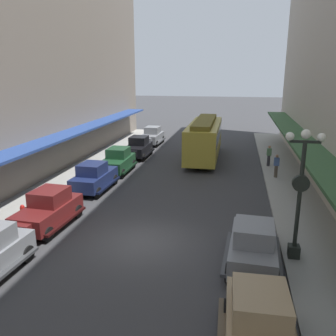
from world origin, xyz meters
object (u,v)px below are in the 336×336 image
parked_car_3 (138,147)px  streetcar (204,137)px  parked_car_5 (260,327)px  lamp_post_with_clock (300,190)px  parked_car_4 (253,243)px  parked_car_1 (94,176)px  fire_hydrant (23,212)px  pedestrian_1 (276,166)px  pedestrian_0 (269,156)px  parked_car_2 (48,208)px  parked_car_7 (118,160)px  parked_car_0 (152,135)px

parked_car_3 → streetcar: bearing=5.2°
streetcar → parked_car_5: bearing=-80.7°
parked_car_5 → lamp_post_with_clock: lamp_post_with_clock is taller
parked_car_4 → parked_car_5: same height
parked_car_1 → streetcar: 11.58m
streetcar → fire_hydrant: bearing=-116.3°
fire_hydrant → pedestrian_1: (13.12, 10.22, 0.43)m
parked_car_5 → pedestrian_0: bearing=85.0°
parked_car_1 → pedestrian_1: (11.60, 4.78, 0.05)m
fire_hydrant → parked_car_2: bearing=-5.2°
parked_car_7 → parked_car_0: bearing=90.0°
parked_car_7 → fire_hydrant: (-1.58, -9.74, -0.38)m
streetcar → lamp_post_with_clock: (5.21, -16.44, 1.08)m
streetcar → parked_car_0: bearing=138.0°
parked_car_5 → pedestrian_1: 16.90m
parked_car_4 → fire_hydrant: (-11.11, 1.88, -0.38)m
parked_car_5 → streetcar: streetcar is taller
parked_car_0 → parked_car_5: 28.84m
parked_car_2 → pedestrian_0: bearing=49.9°
parked_car_3 → pedestrian_0: parked_car_3 is taller
parked_car_5 → streetcar: size_ratio=0.45×
pedestrian_1 → parked_car_0: bearing=137.9°
parked_car_1 → parked_car_5: 15.37m
parked_car_2 → streetcar: streetcar is taller
parked_car_5 → fire_hydrant: 12.91m
parked_car_7 → parked_car_3: bearing=87.9°
parked_car_2 → lamp_post_with_clock: lamp_post_with_clock is taller
parked_car_3 → parked_car_5: 23.28m
pedestrian_0 → pedestrian_1: (0.27, -3.12, 0.00)m
parked_car_0 → parked_car_5: bearing=-70.7°
parked_car_4 → parked_car_7: bearing=129.4°
fire_hydrant → pedestrian_0: pedestrian_0 is taller
parked_car_0 → parked_car_4: 24.47m
parked_car_1 → fire_hydrant: (-1.51, -5.44, -0.38)m
parked_car_1 → fire_hydrant: bearing=-105.5°
parked_car_1 → pedestrian_1: 12.55m
parked_car_2 → streetcar: (6.04, 15.42, 0.96)m
parked_car_2 → parked_car_5: same height
parked_car_4 → pedestrian_0: bearing=83.5°
parked_car_4 → pedestrian_1: size_ratio=2.63×
parked_car_7 → streetcar: size_ratio=0.44×
parked_car_4 → parked_car_7: same height
pedestrian_0 → parked_car_0: bearing=147.0°
streetcar → lamp_post_with_clock: size_ratio=1.86×
parked_car_1 → lamp_post_with_clock: 13.19m
parked_car_4 → lamp_post_with_clock: size_ratio=0.84×
pedestrian_1 → parked_car_7: bearing=-177.6°
parked_car_4 → fire_hydrant: parked_car_4 is taller
parked_car_4 → parked_car_5: (-0.00, -4.68, 0.00)m
parked_car_0 → parked_car_4: (9.53, -22.54, 0.00)m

